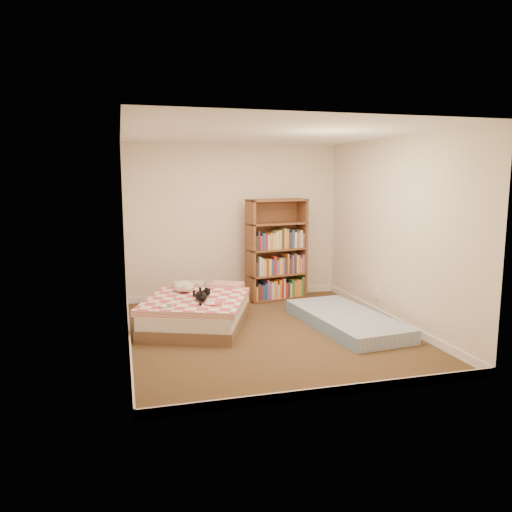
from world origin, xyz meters
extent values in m
cube|color=#4B3920|center=(0.00, 0.00, 0.00)|extent=(3.50, 4.00, 0.01)
cube|color=white|center=(0.00, 0.00, 2.50)|extent=(3.50, 4.00, 0.01)
cube|color=#F6E8CF|center=(0.00, 2.00, 1.25)|extent=(3.50, 0.01, 2.50)
cube|color=#F6E8CF|center=(0.00, -2.00, 1.25)|extent=(3.50, 0.01, 2.50)
cube|color=#F6E8CF|center=(-1.75, 0.00, 1.25)|extent=(0.01, 4.00, 2.50)
cube|color=#F6E8CF|center=(1.75, 0.00, 1.25)|extent=(0.01, 4.00, 2.50)
cube|color=white|center=(0.00, 1.99, 0.05)|extent=(3.50, 0.02, 0.10)
cube|color=white|center=(0.00, -1.99, 0.05)|extent=(3.50, 0.02, 0.10)
cube|color=white|center=(-1.74, 0.00, 0.05)|extent=(0.02, 4.00, 0.10)
cube|color=white|center=(1.74, 0.00, 0.05)|extent=(0.02, 4.00, 0.10)
cube|color=white|center=(1.74, 0.40, 0.30)|extent=(0.03, 0.09, 0.13)
cube|color=brown|center=(-0.83, 0.54, 0.08)|extent=(1.73, 2.02, 0.15)
cube|color=silver|center=(-0.83, 0.54, 0.24)|extent=(1.70, 1.98, 0.17)
cube|color=#C1474F|center=(-0.83, 0.54, 0.37)|extent=(1.68, 1.76, 0.09)
cube|color=#696358|center=(-1.11, 1.18, 0.39)|extent=(0.54, 0.45, 0.13)
cube|color=#C1474F|center=(-0.55, 1.18, 0.39)|extent=(0.54, 0.45, 0.13)
cube|color=brown|center=(0.16, 1.67, 0.82)|extent=(0.10, 0.33, 1.63)
cube|color=brown|center=(1.10, 1.67, 0.82)|extent=(0.10, 0.33, 1.63)
cube|color=brown|center=(0.63, 1.83, 0.82)|extent=(0.97, 0.20, 1.63)
cube|color=brown|center=(0.63, 1.67, 0.02)|extent=(1.02, 0.50, 0.03)
cube|color=brown|center=(0.63, 1.67, 0.83)|extent=(1.02, 0.50, 0.03)
cube|color=brown|center=(0.63, 1.67, 1.61)|extent=(1.02, 0.50, 0.03)
cube|color=#6F93B9|center=(1.06, -0.03, 0.09)|extent=(1.07, 2.03, 0.18)
ellipsoid|color=black|center=(-0.83, 0.28, 0.46)|extent=(0.31, 0.37, 0.11)
sphere|color=black|center=(-0.83, 0.46, 0.47)|extent=(0.14, 0.14, 0.10)
cone|color=black|center=(-0.86, 0.49, 0.52)|extent=(0.05, 0.05, 0.04)
cone|color=black|center=(-0.80, 0.49, 0.52)|extent=(0.05, 0.05, 0.04)
cylinder|color=black|center=(-0.74, 0.05, 0.43)|extent=(0.13, 0.18, 0.04)
ellipsoid|color=silver|center=(-0.99, 0.81, 0.48)|extent=(0.39, 0.40, 0.15)
sphere|color=silver|center=(-0.90, 0.72, 0.50)|extent=(0.16, 0.16, 0.12)
sphere|color=silver|center=(-0.86, 0.68, 0.48)|extent=(0.07, 0.07, 0.05)
sphere|color=silver|center=(-1.11, 0.87, 0.46)|extent=(0.09, 0.09, 0.07)
camera|label=1|loc=(-1.78, -5.93, 1.96)|focal=35.00mm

